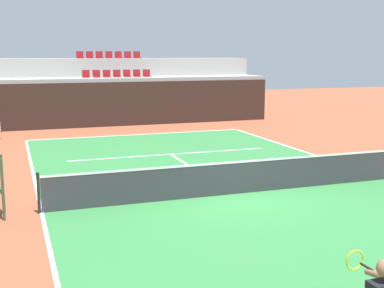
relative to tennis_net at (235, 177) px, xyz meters
The scene contains 12 objects.
ground_plane 0.51m from the tennis_net, ahead, with size 80.00×80.00×0.00m, color brown.
court_surface 0.50m from the tennis_net, ahead, with size 11.00×24.00×0.01m, color #2D7238.
baseline_far 11.96m from the tennis_net, 90.00° to the left, with size 11.00×0.10×0.00m, color white.
sideline_left 5.47m from the tennis_net, behind, with size 0.10×24.00×0.00m, color white.
service_line_far 6.42m from the tennis_net, 90.00° to the left, with size 8.26×0.10×0.00m, color white.
centre_service_line 3.24m from the tennis_net, 90.00° to the left, with size 0.10×6.40×0.00m, color white.
back_wall 15.57m from the tennis_net, 90.00° to the left, with size 17.93×0.30×2.49m, color black.
stands_tier_lower 16.93m from the tennis_net, 90.00° to the left, with size 17.93×2.40×2.70m, color #9E9E99.
stands_tier_upper 19.35m from the tennis_net, 90.00° to the left, with size 17.93×2.40×3.79m, color #9E9E99.
seating_row_lower 17.16m from the tennis_net, 90.00° to the left, with size 4.06×0.44×0.44m.
seating_row_upper 19.70m from the tennis_net, 90.00° to the left, with size 4.06×0.44×0.44m.
tennis_net is the anchor object (origin of this frame).
Camera 1 is at (-6.05, -13.28, 4.04)m, focal length 48.06 mm.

